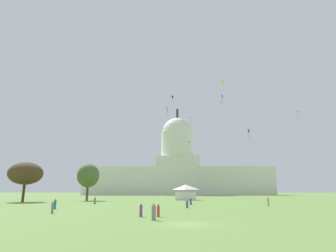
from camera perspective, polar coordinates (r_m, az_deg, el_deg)
The scene contains 23 objects.
ground_plane at distance 28.17m, azimuth 4.01°, elevation -19.59°, with size 800.00×800.00×0.00m, color olive.
capitol_building at distance 198.41m, azimuth 2.02°, elevation -8.94°, with size 130.52×23.55×62.27m.
event_tent at distance 96.53m, azimuth 3.71°, elevation -13.51°, with size 7.53×7.59×5.07m.
tree_west_far at distance 93.79m, azimuth -16.14°, elevation -9.81°, with size 7.83×7.70×11.58m.
tree_west_mid at distance 89.75m, azimuth -27.31°, elevation -8.70°, with size 12.74×12.96×11.09m.
person_teal_front_center at distance 53.84m, azimuth -22.30°, elevation -14.75°, with size 0.46×0.46×1.72m.
person_red_lawn_far_right at distance 35.54m, azimuth -2.01°, elevation -17.13°, with size 0.45×0.45×1.50m.
person_olive_mid_right at distance 70.29m, azimuth -14.87°, elevation -14.70°, with size 0.58×0.58×1.64m.
person_grey_back_center at distance 31.62m, azimuth -2.97°, elevation -17.42°, with size 0.49×0.49×1.79m.
person_tan_back_left at distance 62.57m, azimuth 19.97°, elevation -14.57°, with size 0.50×0.50×1.73m.
person_grey_near_tree_west at distance 43.86m, azimuth -22.76°, elevation -15.27°, with size 0.41×0.41×1.71m.
person_denim_front_right at distance 53.37m, azimuth 3.97°, elevation -15.81°, with size 0.50×0.50×1.50m.
person_purple_edge_west at distance 35.78m, azimuth -5.60°, elevation -16.98°, with size 0.44×0.44×1.62m.
person_navy_lawn_far_left at distance 64.14m, azimuth 4.72°, elevation -15.33°, with size 0.51×0.51×1.51m.
kite_violet_mid at distance 168.23m, azimuth 4.41°, elevation -3.32°, with size 1.06×0.88×1.10m.
kite_green_mid at distance 78.12m, azimuth -0.20°, elevation 3.43°, with size 0.51×0.94×2.33m.
kite_turquoise_mid at distance 120.09m, azimuth 4.44°, elevation 1.72°, with size 1.00×1.26×2.87m.
kite_magenta_mid at distance 78.21m, azimuth 25.01°, elevation 2.33°, with size 0.72×1.31×2.10m.
kite_yellow_high at distance 146.16m, azimuth 11.16°, elevation 8.84°, with size 1.13×1.10×3.48m.
kite_black_high at distance 144.01m, azimuth 0.94°, elevation 5.89°, with size 0.79×0.94×4.89m.
kite_gold_low at distance 111.69m, azimuth 6.42°, elevation -8.50°, with size 0.68×0.62×1.31m.
kite_blue_mid at distance 80.94m, azimuth 11.10°, elevation 5.82°, with size 0.54×0.78×2.84m.
kite_red_mid at distance 95.42m, azimuth 16.35°, elevation -1.22°, with size 0.58×1.02×4.28m.
Camera 1 is at (-1.09, -27.97, 3.17)m, focal length 29.52 mm.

